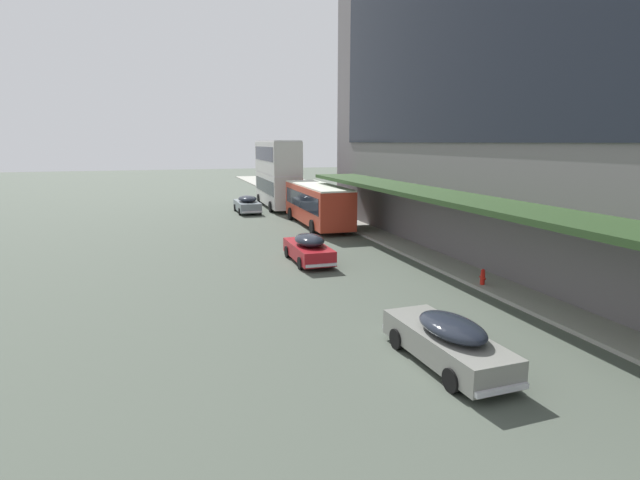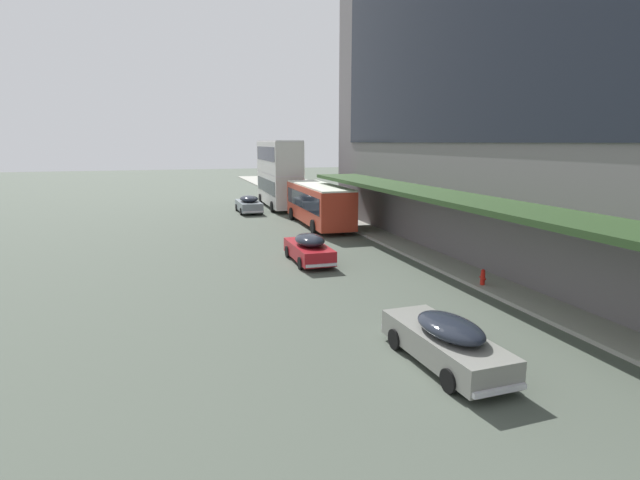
{
  "view_description": "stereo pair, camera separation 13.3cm",
  "coord_description": "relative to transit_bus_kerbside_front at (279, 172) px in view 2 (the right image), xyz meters",
  "views": [
    {
      "loc": [
        -6.68,
        -1.74,
        6.27
      ],
      "look_at": [
        0.09,
        19.83,
        1.82
      ],
      "focal_mm": 28.0,
      "sensor_mm": 36.0,
      "label": 1
    },
    {
      "loc": [
        -6.55,
        -1.78,
        6.27
      ],
      "look_at": [
        0.09,
        19.83,
        1.82
      ],
      "focal_mm": 28.0,
      "sensor_mm": 36.0,
      "label": 2
    }
  ],
  "objects": [
    {
      "name": "sedan_trailing_mid",
      "position": [
        -3.13,
        -35.89,
        -2.72
      ],
      "size": [
        1.92,
        4.95,
        1.47
      ],
      "color": "gray",
      "rests_on": "ground"
    },
    {
      "name": "sedan_far_back",
      "position": [
        -3.44,
        -22.78,
        -2.7
      ],
      "size": [
        1.8,
        4.71,
        1.55
      ],
      "color": "#A6181F",
      "rests_on": "ground"
    },
    {
      "name": "fire_hydrant",
      "position": [
        2.51,
        -29.58,
        -2.97
      ],
      "size": [
        0.2,
        0.4,
        0.7
      ],
      "color": "red",
      "rests_on": "sidewalk_kerb"
    },
    {
      "name": "sedan_lead_near",
      "position": [
        -3.43,
        -2.85,
        -2.68
      ],
      "size": [
        1.99,
        4.83,
        1.56
      ],
      "color": "gray",
      "rests_on": "ground"
    },
    {
      "name": "transit_bus_kerbside_front",
      "position": [
        0.0,
        0.0,
        0.0
      ],
      "size": [
        3.0,
        10.56,
        6.42
      ],
      "color": "beige",
      "rests_on": "ground"
    },
    {
      "name": "transit_bus_kerbside_rear",
      "position": [
        0.49,
        -11.6,
        -1.66
      ],
      "size": [
        2.95,
        10.44,
        3.12
      ],
      "color": "#B33623",
      "rests_on": "ground"
    }
  ]
}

